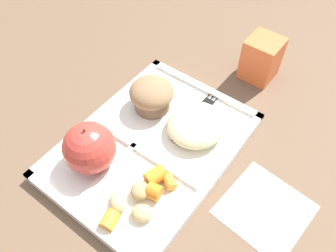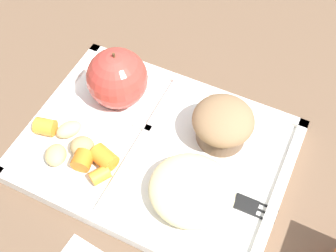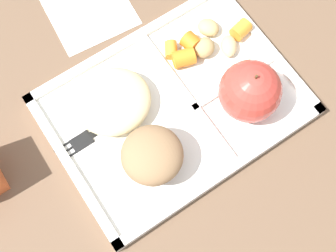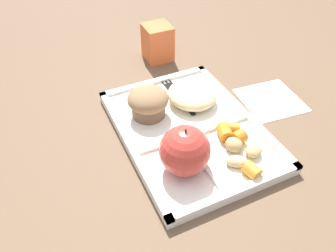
{
  "view_description": "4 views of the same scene",
  "coord_description": "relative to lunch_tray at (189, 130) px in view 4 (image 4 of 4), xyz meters",
  "views": [
    {
      "loc": [
        -0.27,
        -0.24,
        0.52
      ],
      "look_at": [
        0.03,
        -0.01,
        0.05
      ],
      "focal_mm": 36.51,
      "sensor_mm": 36.0,
      "label": 1
    },
    {
      "loc": [
        0.15,
        -0.27,
        0.52
      ],
      "look_at": [
        0.01,
        0.03,
        0.04
      ],
      "focal_mm": 45.72,
      "sensor_mm": 36.0,
      "label": 2
    },
    {
      "loc": [
        0.14,
        0.2,
        0.63
      ],
      "look_at": [
        0.03,
        0.03,
        0.05
      ],
      "focal_mm": 47.84,
      "sensor_mm": 36.0,
      "label": 3
    },
    {
      "loc": [
        -0.43,
        0.25,
        0.47
      ],
      "look_at": [
        -0.02,
        0.05,
        0.05
      ],
      "focal_mm": 35.52,
      "sensor_mm": 36.0,
      "label": 4
    }
  ],
  "objects": [
    {
      "name": "meatball_side",
      "position": [
        0.07,
        -0.05,
        0.03
      ],
      "size": [
        0.04,
        0.04,
        0.04
      ],
      "primitive_type": "sphere",
      "color": "brown",
      "rests_on": "lunch_tray"
    },
    {
      "name": "carrot_slice_near_corner",
      "position": [
        -0.04,
        -0.07,
        0.02
      ],
      "size": [
        0.03,
        0.03,
        0.02
      ],
      "primitive_type": "cylinder",
      "rotation": [
        0.0,
        1.57,
        1.03
      ],
      "color": "orange",
      "rests_on": "lunch_tray"
    },
    {
      "name": "carrot_slice_diagonal",
      "position": [
        -0.15,
        -0.04,
        0.02
      ],
      "size": [
        0.03,
        0.03,
        0.02
      ],
      "primitive_type": "cylinder",
      "rotation": [
        0.0,
        1.57,
        0.22
      ],
      "color": "orange",
      "rests_on": "lunch_tray"
    },
    {
      "name": "meatball_back",
      "position": [
        0.06,
        -0.05,
        0.02
      ],
      "size": [
        0.04,
        0.04,
        0.04
      ],
      "primitive_type": "sphere",
      "color": "brown",
      "rests_on": "lunch_tray"
    },
    {
      "name": "bran_muffin",
      "position": [
        0.07,
        0.06,
        0.04
      ],
      "size": [
        0.08,
        0.08,
        0.06
      ],
      "color": "brown",
      "rests_on": "lunch_tray"
    },
    {
      "name": "potato_chunk_wedge",
      "position": [
        -0.09,
        -0.05,
        0.02
      ],
      "size": [
        0.04,
        0.04,
        0.03
      ],
      "primitive_type": "ellipsoid",
      "rotation": [
        0.0,
        0.0,
        4.99
      ],
      "color": "tan",
      "rests_on": "lunch_tray"
    },
    {
      "name": "meatball_front",
      "position": [
        0.09,
        -0.03,
        0.02
      ],
      "size": [
        0.03,
        0.03,
        0.03
      ],
      "primitive_type": "sphere",
      "color": "brown",
      "rests_on": "lunch_tray"
    },
    {
      "name": "green_apple",
      "position": [
        -0.09,
        0.06,
        0.05
      ],
      "size": [
        0.09,
        0.09,
        0.09
      ],
      "color": "#C63D33",
      "rests_on": "lunch_tray"
    },
    {
      "name": "egg_noodle_pile",
      "position": [
        0.07,
        -0.05,
        0.03
      ],
      "size": [
        0.11,
        0.1,
        0.04
      ],
      "primitive_type": "ellipsoid",
      "color": "beige",
      "rests_on": "lunch_tray"
    },
    {
      "name": "lunch_tray",
      "position": [
        0.0,
        0.0,
        0.0
      ],
      "size": [
        0.36,
        0.26,
        0.02
      ],
      "color": "white",
      "rests_on": "ground"
    },
    {
      "name": "plastic_fork",
      "position": [
        0.11,
        -0.03,
        0.01
      ],
      "size": [
        0.15,
        0.02,
        0.0
      ],
      "color": "black",
      "rests_on": "lunch_tray"
    },
    {
      "name": "carrot_slice_tilted",
      "position": [
        -0.05,
        -0.05,
        0.02
      ],
      "size": [
        0.04,
        0.03,
        0.03
      ],
      "primitive_type": "cylinder",
      "rotation": [
        0.0,
        1.57,
        5.99
      ],
      "color": "orange",
      "rests_on": "lunch_tray"
    },
    {
      "name": "paper_napkin",
      "position": [
        0.02,
        -0.22,
        -0.01
      ],
      "size": [
        0.14,
        0.14,
        0.0
      ],
      "primitive_type": "cube",
      "rotation": [
        0.0,
        0.0,
        -0.09
      ],
      "color": "white",
      "rests_on": "ground"
    },
    {
      "name": "meatball_center",
      "position": [
        0.08,
        -0.07,
        0.02
      ],
      "size": [
        0.03,
        0.03,
        0.03
      ],
      "primitive_type": "sphere",
      "color": "#755B4C",
      "rests_on": "lunch_tray"
    },
    {
      "name": "potato_chunk_small",
      "position": [
        -0.11,
        -0.07,
        0.02
      ],
      "size": [
        0.04,
        0.04,
        0.02
      ],
      "primitive_type": "ellipsoid",
      "rotation": [
        0.0,
        0.0,
        0.45
      ],
      "color": "tan",
      "rests_on": "lunch_tray"
    },
    {
      "name": "ground",
      "position": [
        0.0,
        -0.0,
        -0.01
      ],
      "size": [
        6.0,
        6.0,
        0.0
      ],
      "primitive_type": "plane",
      "color": "brown"
    },
    {
      "name": "milk_carton",
      "position": [
        0.29,
        -0.06,
        0.04
      ],
      "size": [
        0.07,
        0.07,
        0.09
      ],
      "primitive_type": "cube",
      "rotation": [
        0.0,
        0.0,
        -0.01
      ],
      "color": "orange",
      "rests_on": "ground"
    },
    {
      "name": "carrot_slice_small",
      "position": [
        -0.08,
        -0.07,
        0.02
      ],
      "size": [
        0.03,
        0.03,
        0.03
      ],
      "primitive_type": "cylinder",
      "rotation": [
        0.0,
        1.57,
        4.9
      ],
      "color": "orange",
      "rests_on": "lunch_tray"
    },
    {
      "name": "potato_chunk_large",
      "position": [
        -0.12,
        -0.03,
        0.02
      ],
      "size": [
        0.04,
        0.04,
        0.02
      ],
      "primitive_type": "ellipsoid",
      "rotation": [
        0.0,
        0.0,
        1.0
      ],
      "color": "tan",
      "rests_on": "lunch_tray"
    }
  ]
}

